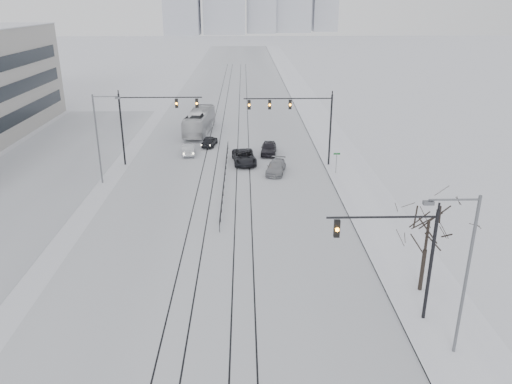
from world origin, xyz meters
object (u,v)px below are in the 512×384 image
traffic_mast_near (404,251)px  sedan_sb_outer (188,149)px  bare_tree (428,228)px  sedan_nb_far (269,148)px  sedan_sb_inner (210,141)px  sedan_nb_front (244,157)px  box_truck (200,122)px  sedan_nb_right (276,167)px

traffic_mast_near → sedan_sb_outer: 37.44m
bare_tree → sedan_nb_far: bare_tree is taller
sedan_sb_inner → sedan_nb_front: 8.50m
sedan_nb_far → box_truck: (-9.17, 10.77, 0.82)m
traffic_mast_near → sedan_nb_far: (-5.82, 33.65, -3.80)m
bare_tree → box_truck: bare_tree is taller
sedan_sb_outer → sedan_nb_far: sedan_nb_far is taller
bare_tree → sedan_nb_front: size_ratio=1.15×
sedan_sb_inner → sedan_nb_far: size_ratio=0.86×
bare_tree → sedan_sb_outer: bearing=120.2°
bare_tree → sedan_nb_front: bearing=112.4°
sedan_nb_front → sedan_nb_right: size_ratio=1.20×
sedan_sb_outer → box_truck: (0.55, 10.58, 0.90)m
bare_tree → sedan_nb_front: (-11.20, 27.14, -3.75)m
sedan_sb_inner → sedan_nb_front: (4.39, -7.28, 0.09)m
sedan_nb_right → box_truck: size_ratio=0.39×
sedan_sb_outer → sedan_nb_right: 12.48m
sedan_sb_inner → sedan_nb_right: bearing=135.5°
sedan_nb_front → sedan_nb_far: sedan_nb_far is taller
sedan_nb_right → sedan_nb_far: bearing=105.1°
sedan_nb_front → box_truck: 15.59m
sedan_nb_far → box_truck: bearing=136.1°
traffic_mast_near → sedan_nb_far: bearing=99.8°
sedan_sb_inner → traffic_mast_near: bearing=119.0°
traffic_mast_near → bare_tree: 3.85m
sedan_sb_outer → traffic_mast_near: bearing=107.4°
bare_tree → sedan_sb_outer: (-17.95, 30.84, -3.81)m
sedan_nb_far → traffic_mast_near: bearing=-74.5°
traffic_mast_near → sedan_nb_right: (-5.36, 26.62, -3.92)m
box_truck → sedan_sb_inner: bearing=110.3°
traffic_mast_near → bare_tree: (2.41, 3.00, -0.07)m
sedan_sb_inner → sedan_sb_outer: 4.28m
bare_tree → sedan_nb_right: size_ratio=1.37×
sedan_sb_inner → sedan_nb_right: sedan_sb_inner is taller
sedan_sb_inner → sedan_nb_far: 8.27m
sedan_sb_inner → box_truck: (-1.81, 7.01, 0.93)m
bare_tree → sedan_nb_right: bare_tree is taller
sedan_sb_inner → sedan_nb_front: bearing=130.7°
traffic_mast_near → sedan_sb_outer: bearing=114.7°
sedan_nb_right → box_truck: 20.26m
sedan_sb_outer → box_truck: bearing=-100.2°
sedan_nb_far → sedan_sb_inner: bearing=158.6°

